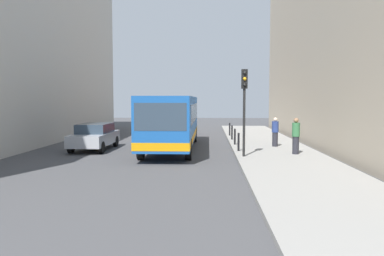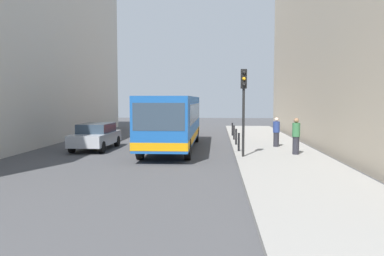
{
  "view_description": "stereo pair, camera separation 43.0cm",
  "coord_description": "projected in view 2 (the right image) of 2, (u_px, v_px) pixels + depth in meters",
  "views": [
    {
      "loc": [
        1.9,
        -19.7,
        2.84
      ],
      "look_at": [
        1.02,
        0.18,
        1.37
      ],
      "focal_mm": 36.17,
      "sensor_mm": 36.0,
      "label": 1
    },
    {
      "loc": [
        2.33,
        -19.68,
        2.84
      ],
      "look_at": [
        1.02,
        0.18,
        1.37
      ],
      "focal_mm": 36.17,
      "sensor_mm": 36.0,
      "label": 2
    }
  ],
  "objects": [
    {
      "name": "bus",
      "position": [
        173.0,
        119.0,
        22.11
      ],
      "size": [
        2.56,
        11.03,
        3.0
      ],
      "rotation": [
        0.0,
        0.0,
        3.14
      ],
      "color": "#19519E",
      "rests_on": "ground"
    },
    {
      "name": "building_right",
      "position": [
        375.0,
        19.0,
        22.61
      ],
      "size": [
        7.0,
        32.0,
        15.14
      ],
      "primitive_type": "cube",
      "color": "#B2A38C",
      "rests_on": "ground"
    },
    {
      "name": "bollard_farthest",
      "position": [
        232.0,
        129.0,
        28.87
      ],
      "size": [
        0.11,
        0.11,
        0.95
      ],
      "primitive_type": "cylinder",
      "color": "black",
      "rests_on": "sidewalk"
    },
    {
      "name": "pedestrian_mid_sidewalk",
      "position": [
        276.0,
        132.0,
        22.04
      ],
      "size": [
        0.38,
        0.38,
        1.67
      ],
      "rotation": [
        0.0,
        0.0,
        3.9
      ],
      "color": "#26262D",
      "rests_on": "sidewalk"
    },
    {
      "name": "car_beside_bus",
      "position": [
        96.0,
        136.0,
        21.98
      ],
      "size": [
        1.88,
        4.41,
        1.48
      ],
      "rotation": [
        0.0,
        0.0,
        3.13
      ],
      "color": "#A5A8AD",
      "rests_on": "ground"
    },
    {
      "name": "bollard_near",
      "position": [
        239.0,
        142.0,
        20.17
      ],
      "size": [
        0.11,
        0.11,
        0.95
      ],
      "primitive_type": "cylinder",
      "color": "black",
      "rests_on": "sidewalk"
    },
    {
      "name": "sidewalk",
      "position": [
        278.0,
        154.0,
        19.59
      ],
      "size": [
        4.4,
        40.0,
        0.15
      ],
      "primitive_type": "cube",
      "color": "gray",
      "rests_on": "ground"
    },
    {
      "name": "bollard_mid",
      "position": [
        236.0,
        137.0,
        23.07
      ],
      "size": [
        0.11,
        0.11,
        0.95
      ],
      "primitive_type": "cylinder",
      "color": "black",
      "rests_on": "sidewalk"
    },
    {
      "name": "bollard_far",
      "position": [
        234.0,
        133.0,
        25.97
      ],
      "size": [
        0.11,
        0.11,
        0.95
      ],
      "primitive_type": "cylinder",
      "color": "black",
      "rests_on": "sidewalk"
    },
    {
      "name": "ground_plane",
      "position": [
        172.0,
        155.0,
        19.94
      ],
      "size": [
        80.0,
        80.0,
        0.0
      ],
      "primitive_type": "plane",
      "color": "#424244"
    },
    {
      "name": "car_behind_bus",
      "position": [
        181.0,
        125.0,
        31.41
      ],
      "size": [
        2.0,
        4.47,
        1.48
      ],
      "rotation": [
        0.0,
        0.0,
        3.18
      ],
      "color": "maroon",
      "rests_on": "ground"
    },
    {
      "name": "traffic_light",
      "position": [
        244.0,
        96.0,
        18.05
      ],
      "size": [
        0.28,
        0.33,
        4.1
      ],
      "color": "black",
      "rests_on": "sidewalk"
    },
    {
      "name": "pedestrian_near_signal",
      "position": [
        296.0,
        136.0,
        18.93
      ],
      "size": [
        0.38,
        0.38,
        1.79
      ],
      "rotation": [
        0.0,
        0.0,
        4.8
      ],
      "color": "#26262D",
      "rests_on": "sidewalk"
    }
  ]
}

